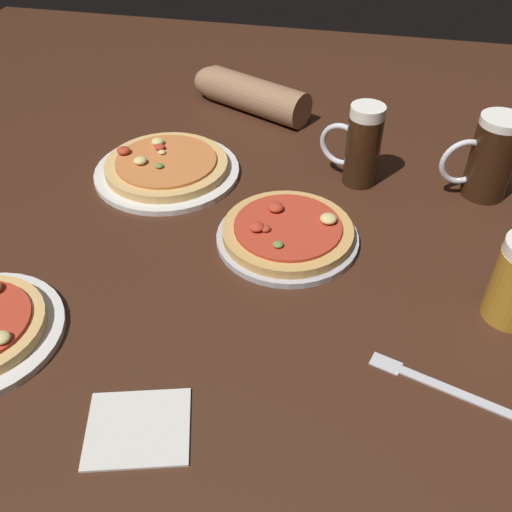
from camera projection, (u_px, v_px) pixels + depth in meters
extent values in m
cube|color=#3D2114|center=(256.00, 271.00, 1.01)|extent=(2.40, 2.40, 0.03)
ellipsoid|color=#DBC67A|center=(1.00, 338.00, 0.82)|extent=(0.03, 0.03, 0.01)
cylinder|color=#B2B2B7|center=(287.00, 238.00, 1.05)|extent=(0.26, 0.26, 0.01)
cylinder|color=tan|center=(288.00, 231.00, 1.04)|extent=(0.24, 0.24, 0.02)
cylinder|color=#B73823|center=(288.00, 226.00, 1.03)|extent=(0.20, 0.20, 0.01)
ellipsoid|color=#B73823|center=(275.00, 207.00, 1.06)|extent=(0.03, 0.03, 0.01)
ellipsoid|color=#B73823|center=(257.00, 227.00, 1.01)|extent=(0.03, 0.03, 0.01)
ellipsoid|color=olive|center=(278.00, 244.00, 0.98)|extent=(0.02, 0.02, 0.01)
ellipsoid|color=#DBC67A|center=(328.00, 219.00, 1.03)|extent=(0.03, 0.03, 0.02)
ellipsoid|color=#B73823|center=(265.00, 228.00, 1.01)|extent=(0.02, 0.02, 0.01)
cylinder|color=silver|center=(167.00, 172.00, 1.22)|extent=(0.31, 0.31, 0.01)
cylinder|color=tan|center=(167.00, 166.00, 1.21)|extent=(0.26, 0.26, 0.02)
cylinder|color=#C67038|center=(166.00, 161.00, 1.20)|extent=(0.21, 0.21, 0.01)
ellipsoid|color=olive|center=(159.00, 166.00, 1.17)|extent=(0.02, 0.02, 0.01)
ellipsoid|color=#B73823|center=(123.00, 150.00, 1.22)|extent=(0.03, 0.03, 0.01)
ellipsoid|color=#B73823|center=(160.00, 147.00, 1.23)|extent=(0.02, 0.02, 0.01)
ellipsoid|color=#DBC67A|center=(162.00, 152.00, 1.22)|extent=(0.02, 0.02, 0.01)
ellipsoid|color=#DBC67A|center=(158.00, 141.00, 1.25)|extent=(0.03, 0.03, 0.01)
ellipsoid|color=#DBC67A|center=(140.00, 161.00, 1.18)|extent=(0.03, 0.03, 0.01)
cylinder|color=black|center=(363.00, 150.00, 1.16)|extent=(0.07, 0.07, 0.15)
cylinder|color=white|center=(368.00, 112.00, 1.10)|extent=(0.07, 0.07, 0.02)
torus|color=silver|center=(341.00, 145.00, 1.17)|extent=(0.09, 0.04, 0.09)
cylinder|color=black|center=(491.00, 161.00, 1.12)|extent=(0.09, 0.09, 0.15)
cylinder|color=white|center=(504.00, 121.00, 1.06)|extent=(0.09, 0.09, 0.02)
torus|color=silver|center=(464.00, 162.00, 1.11)|extent=(0.10, 0.04, 0.10)
cube|color=silver|center=(138.00, 427.00, 0.75)|extent=(0.16, 0.15, 0.01)
cube|color=silver|center=(457.00, 392.00, 0.79)|extent=(0.17, 0.07, 0.01)
cube|color=silver|center=(386.00, 363.00, 0.83)|extent=(0.05, 0.04, 0.00)
cylinder|color=#936B4C|center=(256.00, 96.00, 1.42)|extent=(0.29, 0.20, 0.09)
ellipsoid|color=#936B4C|center=(213.00, 82.00, 1.48)|extent=(0.10, 0.08, 0.08)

